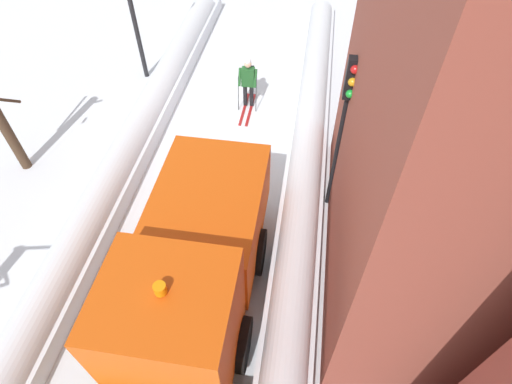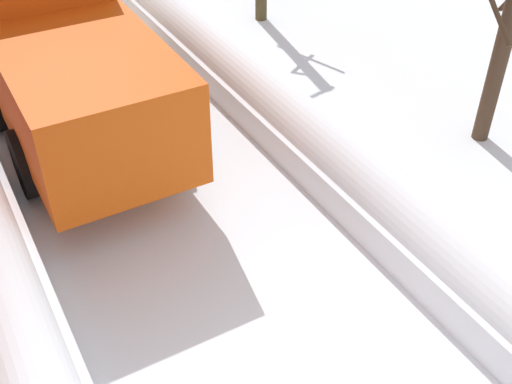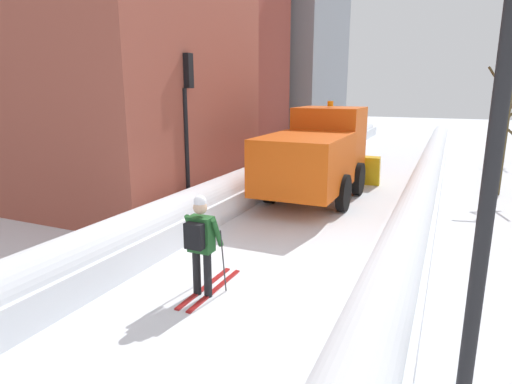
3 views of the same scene
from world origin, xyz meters
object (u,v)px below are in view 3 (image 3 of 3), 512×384
Objects in this scene: skier at (201,241)px; traffic_light_pole at (187,104)px; bare_tree_mid at (503,135)px; bare_tree_far at (506,120)px; plow_truck at (317,154)px; street_lamp at (501,99)px.

traffic_light_pole is (-2.86, 4.12, 2.11)m from skier.
bare_tree_mid is at bearing 37.97° from traffic_light_pole.
bare_tree_mid is (5.28, 10.48, 1.02)m from skier.
bare_tree_far is (6.08, 18.36, 1.05)m from skier.
street_lamp reaches higher than plow_truck.
traffic_light_pole is at bearing -122.14° from bare_tree_far.
bare_tree_far is (6.22, 10.94, 0.57)m from plow_truck.
plow_truck is 3.31× the size of skier.
plow_truck is at bearing 91.10° from skier.
traffic_light_pole is 8.80m from street_lamp.
skier is 5.45m from traffic_light_pole.
skier is 0.41× the size of traffic_light_pole.
traffic_light_pole is 1.12× the size of bare_tree_far.
bare_tree_far is at bearing 60.37° from plow_truck.
bare_tree_mid is 7.92m from bare_tree_far.
plow_truck is 1.51× the size of bare_tree_far.
bare_tree_far is at bearing 84.25° from street_lamp.
skier is (0.14, -7.42, -0.48)m from plow_truck.
traffic_light_pole is at bearing 142.45° from street_lamp.
skier is 11.77m from bare_tree_mid.
street_lamp reaches higher than bare_tree_far.
plow_truck is 1.41× the size of bare_tree_mid.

